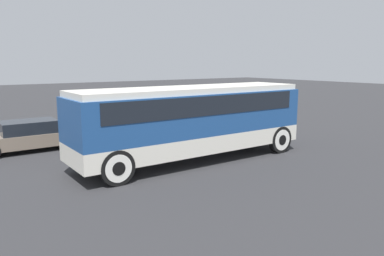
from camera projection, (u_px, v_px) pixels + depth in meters
ground_plane at (192, 161)px, 15.21m from camera, size 120.00×120.00×0.00m
tour_bus at (194, 116)px, 14.95m from camera, size 9.80×2.58×2.99m
parked_car_near at (32, 135)px, 16.91m from camera, size 4.51×1.83×1.37m
parked_car_mid at (190, 121)px, 20.87m from camera, size 4.32×1.89×1.37m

